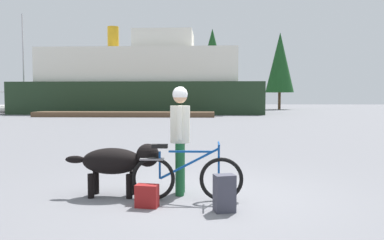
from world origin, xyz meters
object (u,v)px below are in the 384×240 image
(backpack, at_px, (224,193))
(person_cyclist, at_px, (180,129))
(dog, at_px, (118,161))
(sailboat_moored, at_px, (24,109))
(bicycle, at_px, (186,177))
(ferry_boat, at_px, (143,83))
(handbag_pannier, at_px, (147,196))

(backpack, bearing_deg, person_cyclist, 125.99)
(dog, relative_size, sailboat_moored, 0.16)
(bicycle, xyz_separation_m, dog, (-1.10, 0.21, 0.19))
(dog, height_order, sailboat_moored, sailboat_moored)
(dog, distance_m, ferry_boat, 32.65)
(person_cyclist, xyz_separation_m, sailboat_moored, (-17.17, 29.52, -0.55))
(bicycle, distance_m, ferry_boat, 33.07)
(person_cyclist, bearing_deg, dog, -169.36)
(backpack, xyz_separation_m, handbag_pannier, (-1.10, 0.16, -0.09))
(handbag_pannier, height_order, ferry_boat, ferry_boat)
(person_cyclist, xyz_separation_m, ferry_boat, (-6.24, 31.95, 1.95))
(dog, relative_size, handbag_pannier, 4.62)
(dog, bearing_deg, person_cyclist, 10.64)
(bicycle, distance_m, dog, 1.13)
(backpack, bearing_deg, sailboat_moored, 120.38)
(ferry_boat, bearing_deg, sailboat_moored, -167.45)
(person_cyclist, bearing_deg, sailboat_moored, 120.19)
(bicycle, height_order, backpack, bicycle)
(person_cyclist, relative_size, ferry_boat, 0.07)
(sailboat_moored, bearing_deg, dog, -61.39)
(handbag_pannier, xyz_separation_m, sailboat_moored, (-16.76, 30.29, 0.34))
(dog, relative_size, backpack, 2.93)
(handbag_pannier, height_order, sailboat_moored, sailboat_moored)
(ferry_boat, bearing_deg, bicycle, -78.88)
(ferry_boat, height_order, sailboat_moored, sailboat_moored)
(bicycle, height_order, person_cyclist, person_cyclist)
(dog, xyz_separation_m, ferry_boat, (-5.26, 32.13, 2.45))
(ferry_boat, bearing_deg, person_cyclist, -78.95)
(dog, bearing_deg, bicycle, -10.94)
(sailboat_moored, bearing_deg, person_cyclist, -59.81)
(handbag_pannier, bearing_deg, bicycle, 35.23)
(person_cyclist, xyz_separation_m, dog, (-0.98, -0.18, -0.50))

